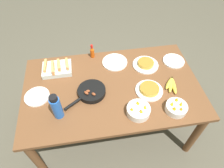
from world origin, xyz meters
TOP-DOWN VIEW (x-y plane):
  - ground_plane at (0.00, 0.00)m, footprint 14.00×14.00m
  - dining_table at (0.00, 0.00)m, footprint 1.62×0.97m
  - banana_bunch at (0.54, -0.08)m, footprint 0.13×0.21m
  - melon_tray at (-0.50, 0.28)m, footprint 0.28×0.20m
  - skillet at (-0.20, -0.06)m, footprint 0.37×0.30m
  - frittata_plate_center at (0.38, 0.21)m, footprint 0.26×0.26m
  - frittata_plate_side at (0.32, -0.11)m, footprint 0.25×0.25m
  - empty_plate_near_front at (0.08, 0.30)m, footprint 0.25×0.25m
  - empty_plate_far_left at (-0.67, -0.02)m, footprint 0.22×0.22m
  - empty_plate_far_right at (0.68, 0.22)m, footprint 0.22×0.22m
  - fruit_bowl_mango at (0.48, -0.34)m, footprint 0.18×0.18m
  - fruit_bowl_citrus at (0.17, -0.32)m, footprint 0.19×0.19m
  - water_bottle at (-0.48, -0.24)m, footprint 0.08×0.08m
  - hot_sauce_bottle at (-0.14, 0.43)m, footprint 0.04×0.04m

SIDE VIEW (x-z plane):
  - ground_plane at x=0.00m, z-range 0.00..0.00m
  - dining_table at x=0.00m, z-range 0.27..0.99m
  - empty_plate_near_front at x=0.08m, z-range 0.71..0.74m
  - empty_plate_far_right at x=0.68m, z-range 0.71..0.74m
  - empty_plate_far_left at x=-0.67m, z-range 0.71..0.74m
  - banana_bunch at x=0.54m, z-range 0.72..0.76m
  - frittata_plate_center at x=0.38m, z-range 0.71..0.76m
  - frittata_plate_side at x=0.32m, z-range 0.71..0.76m
  - skillet at x=-0.20m, z-range 0.70..0.79m
  - melon_tray at x=-0.50m, z-range 0.70..0.80m
  - fruit_bowl_mango at x=0.48m, z-range 0.70..0.81m
  - fruit_bowl_citrus at x=0.17m, z-range 0.70..0.81m
  - hot_sauce_bottle at x=-0.14m, z-range 0.71..0.86m
  - water_bottle at x=-0.48m, z-range 0.71..0.96m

